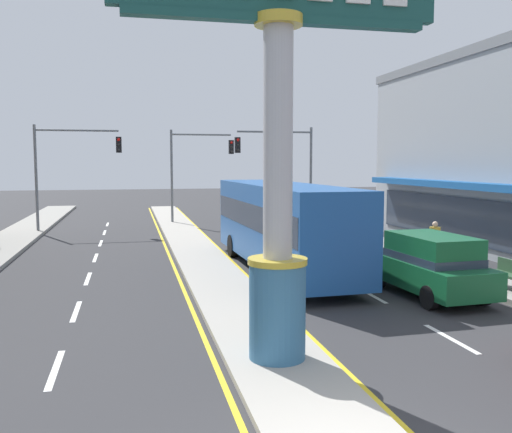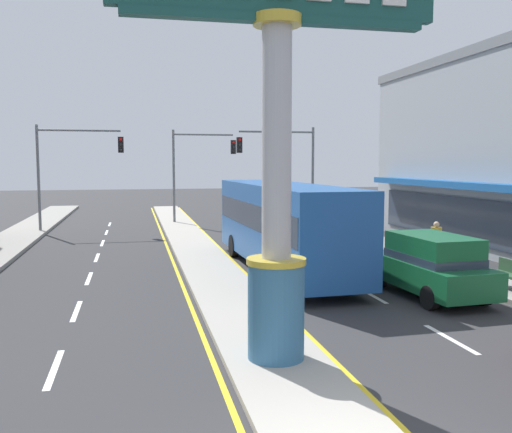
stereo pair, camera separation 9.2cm
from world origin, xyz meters
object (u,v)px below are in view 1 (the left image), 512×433
at_px(traffic_light_left_side, 68,159).
at_px(bus_far_right_lane, 282,221).
at_px(suv_near_left_lane, 430,264).
at_px(traffic_light_right_side, 283,159).
at_px(street_bench, 511,274).
at_px(district_sign, 278,148).
at_px(pedestrian_near_kerb, 435,239).
at_px(traffic_light_median_far, 194,160).

distance_m(traffic_light_left_side, bus_far_right_lane, 16.51).
bearing_deg(suv_near_left_lane, traffic_light_left_side, 123.49).
bearing_deg(traffic_light_right_side, street_bench, -82.93).
relative_size(district_sign, bus_far_right_lane, 0.72).
xyz_separation_m(suv_near_left_lane, pedestrian_near_kerb, (2.68, 4.27, 0.11)).
relative_size(traffic_light_right_side, street_bench, 3.87).
bearing_deg(bus_far_right_lane, district_sign, -105.93).
relative_size(traffic_light_left_side, traffic_light_median_far, 1.00).
relative_size(suv_near_left_lane, street_bench, 2.94).
xyz_separation_m(traffic_light_right_side, bus_far_right_lane, (-3.59, -12.68, -2.38)).
xyz_separation_m(traffic_light_right_side, street_bench, (2.23, -18.00, -3.60)).
bearing_deg(traffic_light_right_side, traffic_light_median_far, 138.80).
bearing_deg(street_bench, district_sign, -154.21).
bearing_deg(traffic_light_median_far, street_bench, -72.22).
bearing_deg(traffic_light_left_side, bus_far_right_lane, -56.69).
height_order(district_sign, suv_near_left_lane, district_sign).
bearing_deg(pedestrian_near_kerb, traffic_light_median_far, 112.55).
bearing_deg(street_bench, suv_near_left_lane, 170.69).
height_order(street_bench, pedestrian_near_kerb, pedestrian_near_kerb).
xyz_separation_m(suv_near_left_lane, street_bench, (2.51, -0.41, -0.34)).
distance_m(traffic_light_right_side, bus_far_right_lane, 13.39).
relative_size(traffic_light_median_far, street_bench, 3.87).
bearing_deg(suv_near_left_lane, bus_far_right_lane, 123.96).
distance_m(traffic_light_median_far, bus_far_right_lane, 17.20).
distance_m(district_sign, pedestrian_near_kerb, 12.77).
bearing_deg(street_bench, traffic_light_left_side, 127.94).
bearing_deg(street_bench, pedestrian_near_kerb, 87.96).
bearing_deg(traffic_light_right_side, suv_near_left_lane, -90.92).
distance_m(district_sign, suv_near_left_lane, 8.23).
distance_m(traffic_light_median_far, pedestrian_near_kerb, 19.34).
bearing_deg(traffic_light_right_side, traffic_light_left_side, 175.59).
bearing_deg(traffic_light_median_far, suv_near_left_lane, -78.04).
xyz_separation_m(bus_far_right_lane, street_bench, (5.82, -5.32, -1.22)).
distance_m(bus_far_right_lane, pedestrian_near_kerb, 6.07).
distance_m(traffic_light_right_side, pedestrian_near_kerb, 13.90).
relative_size(street_bench, pedestrian_near_kerb, 0.99).
relative_size(traffic_light_right_side, bus_far_right_lane, 0.55).
bearing_deg(traffic_light_median_far, pedestrian_near_kerb, -67.45).
bearing_deg(district_sign, suv_near_left_lane, 37.03).
relative_size(bus_far_right_lane, suv_near_left_lane, 2.40).
bearing_deg(pedestrian_near_kerb, traffic_light_left_side, 136.30).
height_order(traffic_light_median_far, pedestrian_near_kerb, traffic_light_median_far).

